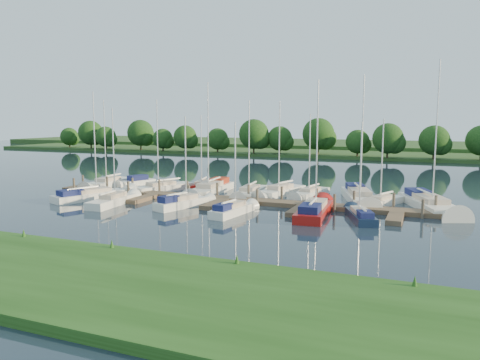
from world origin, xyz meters
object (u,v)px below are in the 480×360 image
at_px(dock, 225,201).
at_px(sailboat_n_5, 250,193).
at_px(sailboat_n_0, 108,184).
at_px(motorboat, 137,182).
at_px(sailboat_s_2, 183,204).

relative_size(dock, sailboat_n_5, 3.87).
distance_m(sailboat_n_0, sailboat_n_5, 18.49).
distance_m(dock, motorboat, 16.66).
distance_m(sailboat_n_0, sailboat_s_2, 17.28).
xyz_separation_m(motorboat, sailboat_n_5, (15.94, -2.53, -0.05)).
relative_size(dock, motorboat, 7.90).
height_order(dock, sailboat_n_5, sailboat_n_5).
distance_m(dock, sailboat_s_2, 4.49).
relative_size(motorboat, sailboat_n_5, 0.49).
xyz_separation_m(dock, sailboat_n_0, (-17.63, 4.74, 0.07)).
bearing_deg(dock, sailboat_n_5, 79.31).
relative_size(sailboat_n_0, sailboat_s_2, 1.22).
bearing_deg(motorboat, dock, 176.62).
distance_m(dock, sailboat_n_0, 18.26).
height_order(sailboat_n_0, sailboat_n_5, sailboat_n_0).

